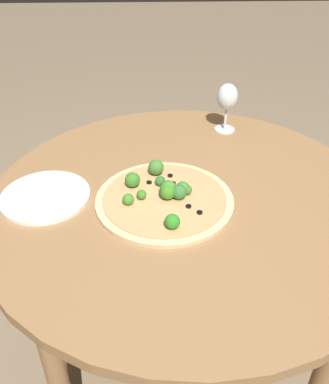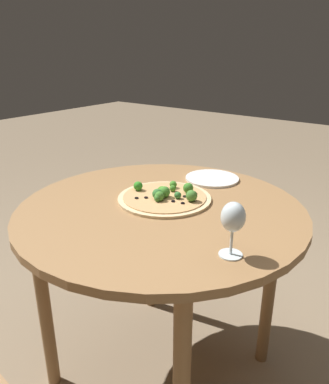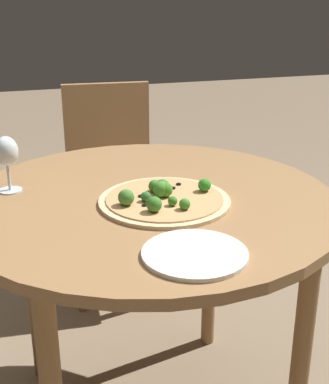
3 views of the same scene
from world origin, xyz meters
name	(u,v)px [view 3 (image 3 of 3)]	position (x,y,z in m)	size (l,w,h in m)	color
dining_table	(149,227)	(0.00, 0.00, 0.67)	(1.02, 1.02, 0.76)	olive
chair	(112,179)	(-0.08, -0.89, 0.50)	(0.43, 0.43, 0.90)	#997047
pizza	(163,198)	(-0.02, 0.06, 0.78)	(0.35, 0.35, 0.06)	#DBBC89
wine_glass	(6,153)	(0.36, -0.15, 0.87)	(0.07, 0.07, 0.16)	silver
plate_near	(193,254)	(0.00, 0.36, 0.77)	(0.23, 0.23, 0.01)	white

